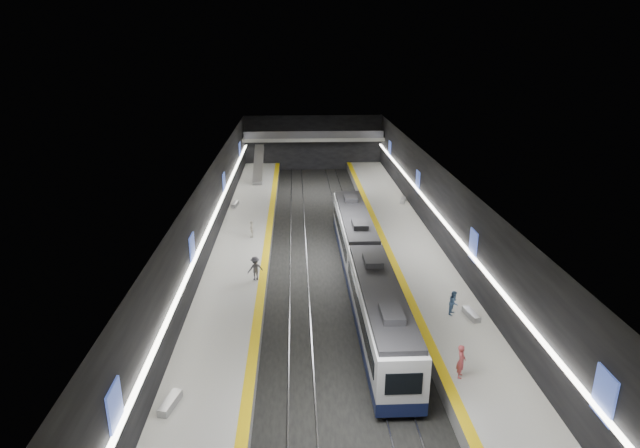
{
  "coord_description": "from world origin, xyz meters",
  "views": [
    {
      "loc": [
        -2.65,
        -42.9,
        18.36
      ],
      "look_at": [
        -0.47,
        3.73,
        2.2
      ],
      "focal_mm": 30.0,
      "sensor_mm": 36.0,
      "label": 1
    }
  ],
  "objects_px": {
    "bench_left_near": "(170,403)",
    "train": "(365,265)",
    "bench_left_far": "(235,204)",
    "passenger_left_a": "(252,229)",
    "bench_right_far": "(403,200)",
    "passenger_left_b": "(255,268)",
    "passenger_right_a": "(461,362)",
    "escalator": "(258,164)",
    "passenger_right_b": "(454,303)",
    "bench_right_near": "(471,315)"
  },
  "relations": [
    {
      "from": "bench_right_far",
      "to": "passenger_right_a",
      "type": "distance_m",
      "value": 33.03
    },
    {
      "from": "train",
      "to": "bench_left_near",
      "type": "distance_m",
      "value": 18.57
    },
    {
      "from": "escalator",
      "to": "bench_right_near",
      "type": "bearing_deg",
      "value": -66.87
    },
    {
      "from": "train",
      "to": "bench_left_far",
      "type": "relative_size",
      "value": 16.61
    },
    {
      "from": "escalator",
      "to": "bench_left_far",
      "type": "xyz_separation_m",
      "value": [
        -1.87,
        -12.36,
        -1.68
      ]
    },
    {
      "from": "bench_left_far",
      "to": "passenger_left_a",
      "type": "height_order",
      "value": "passenger_left_a"
    },
    {
      "from": "train",
      "to": "passenger_right_a",
      "type": "height_order",
      "value": "train"
    },
    {
      "from": "bench_left_near",
      "to": "passenger_right_b",
      "type": "bearing_deg",
      "value": 41.96
    },
    {
      "from": "bench_left_far",
      "to": "passenger_right_b",
      "type": "height_order",
      "value": "passenger_right_b"
    },
    {
      "from": "bench_left_near",
      "to": "bench_right_far",
      "type": "height_order",
      "value": "bench_left_near"
    },
    {
      "from": "bench_left_far",
      "to": "bench_left_near",
      "type": "bearing_deg",
      "value": -81.31
    },
    {
      "from": "passenger_left_b",
      "to": "passenger_right_a",
      "type": "bearing_deg",
      "value": 110.02
    },
    {
      "from": "bench_left_far",
      "to": "bench_right_far",
      "type": "bearing_deg",
      "value": 10.22
    },
    {
      "from": "bench_right_near",
      "to": "passenger_right_b",
      "type": "bearing_deg",
      "value": 143.32
    },
    {
      "from": "bench_left_near",
      "to": "passenger_left_a",
      "type": "distance_m",
      "value": 24.2
    },
    {
      "from": "escalator",
      "to": "bench_right_far",
      "type": "height_order",
      "value": "escalator"
    },
    {
      "from": "passenger_right_a",
      "to": "passenger_right_b",
      "type": "xyz_separation_m",
      "value": [
        1.61,
        6.97,
        -0.14
      ]
    },
    {
      "from": "bench_left_near",
      "to": "passenger_right_a",
      "type": "height_order",
      "value": "passenger_right_a"
    },
    {
      "from": "bench_left_near",
      "to": "passenger_right_a",
      "type": "relative_size",
      "value": 0.94
    },
    {
      "from": "escalator",
      "to": "bench_left_near",
      "type": "bearing_deg",
      "value": -91.95
    },
    {
      "from": "train",
      "to": "bench_right_far",
      "type": "xyz_separation_m",
      "value": [
        6.9,
        20.19,
        -0.98
      ]
    },
    {
      "from": "bench_left_near",
      "to": "bench_left_far",
      "type": "distance_m",
      "value": 34.01
    },
    {
      "from": "passenger_right_a",
      "to": "bench_left_far",
      "type": "bearing_deg",
      "value": 45.51
    },
    {
      "from": "bench_left_far",
      "to": "passenger_left_a",
      "type": "bearing_deg",
      "value": -67.12
    },
    {
      "from": "bench_right_far",
      "to": "bench_right_near",
      "type": "bearing_deg",
      "value": -75.44
    },
    {
      "from": "bench_right_near",
      "to": "passenger_left_a",
      "type": "distance_m",
      "value": 22.19
    },
    {
      "from": "bench_left_near",
      "to": "escalator",
      "type": "bearing_deg",
      "value": 102.38
    },
    {
      "from": "bench_right_far",
      "to": "bench_left_near",
      "type": "bearing_deg",
      "value": -102.15
    },
    {
      "from": "bench_left_far",
      "to": "passenger_right_a",
      "type": "height_order",
      "value": "passenger_right_a"
    },
    {
      "from": "passenger_right_b",
      "to": "passenger_left_a",
      "type": "bearing_deg",
      "value": 76.12
    },
    {
      "from": "bench_right_far",
      "to": "passenger_right_b",
      "type": "relative_size",
      "value": 1.08
    },
    {
      "from": "train",
      "to": "bench_right_far",
      "type": "relative_size",
      "value": 16.87
    },
    {
      "from": "bench_left_far",
      "to": "escalator",
      "type": "bearing_deg",
      "value": 89.62
    },
    {
      "from": "bench_right_far",
      "to": "passenger_left_b",
      "type": "height_order",
      "value": "passenger_left_b"
    },
    {
      "from": "bench_right_far",
      "to": "passenger_left_b",
      "type": "distance_m",
      "value": 25.05
    },
    {
      "from": "bench_right_near",
      "to": "passenger_left_b",
      "type": "bearing_deg",
      "value": 145.56
    },
    {
      "from": "passenger_left_b",
      "to": "escalator",
      "type": "bearing_deg",
      "value": -109.5
    },
    {
      "from": "bench_left_near",
      "to": "bench_left_far",
      "type": "relative_size",
      "value": 0.99
    },
    {
      "from": "passenger_left_a",
      "to": "passenger_left_b",
      "type": "xyz_separation_m",
      "value": [
        0.95,
        -9.28,
        0.14
      ]
    },
    {
      "from": "train",
      "to": "passenger_left_b",
      "type": "xyz_separation_m",
      "value": [
        -8.32,
        0.32,
        -0.26
      ]
    },
    {
      "from": "bench_left_near",
      "to": "passenger_right_a",
      "type": "bearing_deg",
      "value": 21.17
    },
    {
      "from": "passenger_right_a",
      "to": "passenger_left_b",
      "type": "bearing_deg",
      "value": 62.41
    },
    {
      "from": "bench_left_near",
      "to": "bench_right_far",
      "type": "relative_size",
      "value": 1.01
    },
    {
      "from": "bench_right_near",
      "to": "passenger_right_b",
      "type": "relative_size",
      "value": 1.06
    },
    {
      "from": "bench_right_far",
      "to": "passenger_left_a",
      "type": "height_order",
      "value": "passenger_left_a"
    },
    {
      "from": "passenger_right_a",
      "to": "bench_right_near",
      "type": "bearing_deg",
      "value": -2.75
    },
    {
      "from": "passenger_right_b",
      "to": "bench_left_far",
      "type": "bearing_deg",
      "value": 66.79
    },
    {
      "from": "bench_left_far",
      "to": "passenger_right_b",
      "type": "bearing_deg",
      "value": -47.7
    },
    {
      "from": "bench_left_near",
      "to": "bench_right_far",
      "type": "xyz_separation_m",
      "value": [
        18.48,
        34.67,
        -0.0
      ]
    },
    {
      "from": "bench_left_near",
      "to": "train",
      "type": "bearing_deg",
      "value": 65.69
    }
  ]
}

